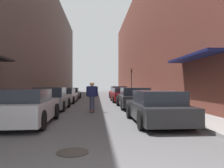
% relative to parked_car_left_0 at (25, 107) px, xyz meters
% --- Properties ---
extents(ground, '(110.40, 110.40, 0.00)m').
position_rel_parked_car_left_0_xyz_m(ground, '(2.51, 13.52, -0.65)').
color(ground, '#515154').
extents(curb_strip_left, '(1.80, 50.18, 0.12)m').
position_rel_parked_car_left_0_xyz_m(curb_strip_left, '(-2.03, 18.54, -0.59)').
color(curb_strip_left, gray).
rests_on(curb_strip_left, ground).
extents(curb_strip_right, '(1.80, 50.18, 0.12)m').
position_rel_parked_car_left_0_xyz_m(curb_strip_right, '(7.04, 18.54, -0.59)').
color(curb_strip_right, gray).
rests_on(curb_strip_right, ground).
extents(building_row_left, '(4.90, 50.18, 14.40)m').
position_rel_parked_car_left_0_xyz_m(building_row_left, '(-4.92, 18.54, 6.55)').
color(building_row_left, '#564C47').
rests_on(building_row_left, ground).
extents(building_row_right, '(4.90, 50.18, 13.98)m').
position_rel_parked_car_left_0_xyz_m(building_row_right, '(9.94, 18.54, 6.34)').
color(building_row_right, brown).
rests_on(building_row_right, ground).
extents(parked_car_left_0, '(2.05, 4.08, 1.33)m').
position_rel_parked_car_left_0_xyz_m(parked_car_left_0, '(0.00, 0.00, 0.00)').
color(parked_car_left_0, '#B7B7BC').
rests_on(parked_car_left_0, ground).
extents(parked_car_left_1, '(1.99, 4.13, 1.36)m').
position_rel_parked_car_left_0_xyz_m(parked_car_left_1, '(-0.08, 5.18, -0.01)').
color(parked_car_left_1, gray).
rests_on(parked_car_left_1, ground).
extents(parked_car_left_2, '(1.92, 4.20, 1.23)m').
position_rel_parked_car_left_0_xyz_m(parked_car_left_2, '(-0.00, 10.35, -0.05)').
color(parked_car_left_2, '#B7B7BC').
rests_on(parked_car_left_2, ground).
extents(parked_car_left_3, '(2.07, 4.70, 1.23)m').
position_rel_parked_car_left_0_xyz_m(parked_car_left_3, '(-0.14, 15.88, -0.05)').
color(parked_car_left_3, black).
rests_on(parked_car_left_3, ground).
extents(parked_car_right_0, '(1.91, 4.28, 1.27)m').
position_rel_parked_car_left_0_xyz_m(parked_car_right_0, '(5.02, -0.08, -0.03)').
color(parked_car_right_0, '#232326').
rests_on(parked_car_right_0, ground).
extents(parked_car_right_1, '(2.01, 4.63, 1.33)m').
position_rel_parked_car_left_0_xyz_m(parked_car_right_1, '(5.15, 5.81, 0.00)').
color(parked_car_right_1, '#232326').
rests_on(parked_car_right_1, ground).
extents(parked_car_right_2, '(1.96, 4.43, 1.26)m').
position_rel_parked_car_left_0_xyz_m(parked_car_right_2, '(5.03, 11.17, -0.03)').
color(parked_car_right_2, maroon).
rests_on(parked_car_right_2, ground).
extents(parked_car_right_3, '(1.91, 4.14, 1.39)m').
position_rel_parked_car_left_0_xyz_m(parked_car_right_3, '(5.15, 16.04, 0.01)').
color(parked_car_right_3, maroon).
rests_on(parked_car_right_3, ground).
extents(skateboarder, '(0.64, 0.78, 1.68)m').
position_rel_parked_car_left_0_xyz_m(skateboarder, '(2.45, 3.80, 0.39)').
color(skateboarder, brown).
rests_on(skateboarder, ground).
extents(manhole_cover, '(0.70, 0.70, 0.02)m').
position_rel_parked_car_left_0_xyz_m(manhole_cover, '(2.17, -3.59, -0.64)').
color(manhole_cover, '#332D28').
rests_on(manhole_cover, ground).
extents(traffic_light, '(0.16, 0.22, 3.33)m').
position_rel_parked_car_left_0_xyz_m(traffic_light, '(6.74, 16.58, 1.54)').
color(traffic_light, '#2D2D2D').
rests_on(traffic_light, curb_strip_right).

